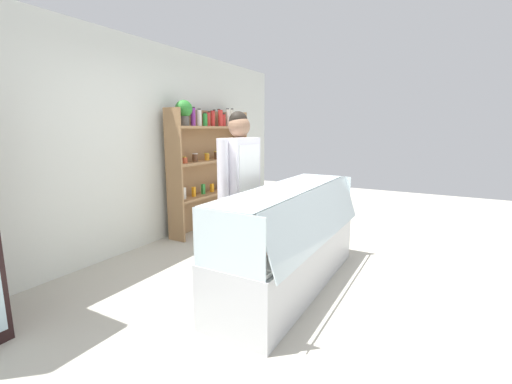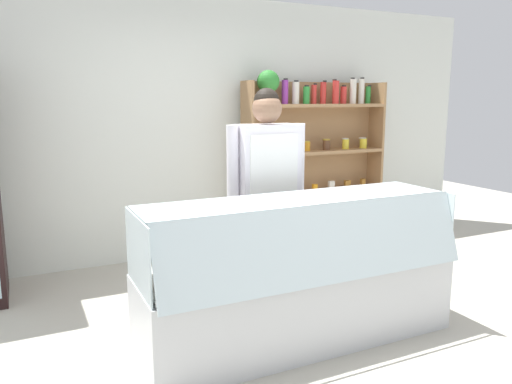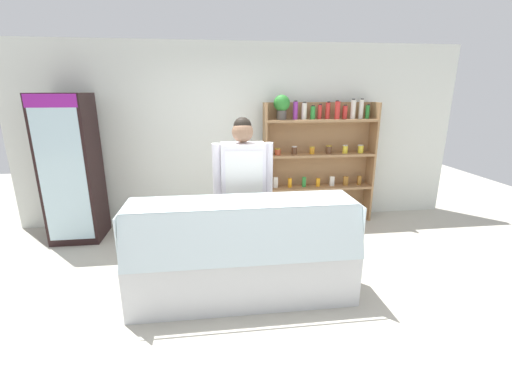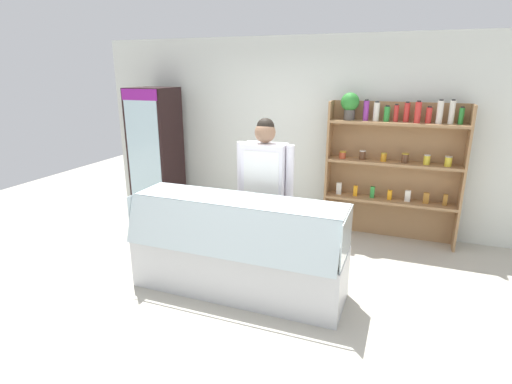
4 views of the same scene
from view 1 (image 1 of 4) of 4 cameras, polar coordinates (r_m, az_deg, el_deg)
name	(u,v)px [view 1 (image 1 of 4)]	position (r m, az deg, el deg)	size (l,w,h in m)	color
ground_plane	(289,276)	(3.83, 5.57, -13.71)	(12.00, 12.00, 0.00)	#B7B2A3
back_wall	(140,145)	(4.80, -18.80, 7.36)	(6.80, 0.10, 2.70)	silver
shelving_unit	(207,159)	(5.45, -8.15, 5.47)	(1.72, 0.29, 1.96)	#9E754C
deli_display_case	(290,257)	(3.48, 5.64, -10.65)	(2.19, 0.71, 1.01)	silver
shop_clerk	(240,178)	(3.64, -2.69, 2.28)	(0.67, 0.25, 1.74)	#4C4233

